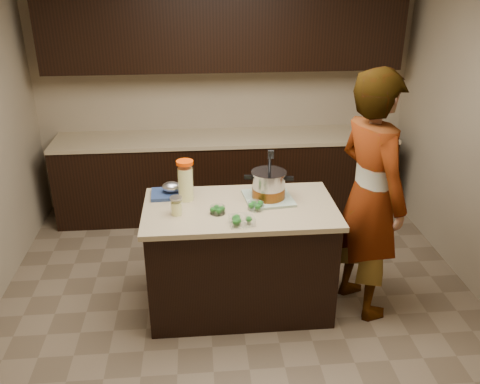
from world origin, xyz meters
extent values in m
plane|color=brown|center=(0.00, 0.00, 0.00)|extent=(4.00, 4.00, 0.00)
cube|color=tan|center=(0.00, 2.00, 1.35)|extent=(4.00, 0.04, 2.70)
cube|color=tan|center=(0.00, -2.00, 1.35)|extent=(4.00, 0.04, 2.70)
cube|color=black|center=(0.00, 1.70, 0.43)|extent=(3.60, 0.60, 0.86)
cube|color=tan|center=(0.00, 1.70, 0.88)|extent=(3.60, 0.63, 0.04)
cube|color=black|center=(0.00, 1.82, 1.95)|extent=(3.60, 0.35, 0.75)
cube|color=black|center=(0.00, 0.00, 0.43)|extent=(1.40, 0.75, 0.86)
cube|color=tan|center=(0.00, 0.00, 0.88)|extent=(1.46, 0.81, 0.04)
cube|color=#557F5B|center=(0.23, 0.11, 0.91)|extent=(0.40, 0.40, 0.02)
cylinder|color=#B7B7BC|center=(0.23, 0.11, 1.02)|extent=(0.29, 0.29, 0.20)
cylinder|color=brown|center=(0.23, 0.11, 0.96)|extent=(0.29, 0.29, 0.08)
cylinder|color=#B7B7BC|center=(0.23, 0.11, 1.13)|extent=(0.31, 0.31, 0.01)
cube|color=black|center=(0.07, 0.13, 1.08)|extent=(0.07, 0.04, 0.03)
cube|color=black|center=(0.39, 0.08, 1.08)|extent=(0.07, 0.04, 0.03)
cylinder|color=black|center=(0.23, 0.08, 1.18)|extent=(0.04, 0.11, 0.24)
cylinder|color=#F7F597|center=(-0.41, 0.16, 1.03)|extent=(0.12, 0.12, 0.26)
cylinder|color=white|center=(-0.41, 0.16, 1.05)|extent=(0.13, 0.13, 0.30)
cylinder|color=#ED4105|center=(-0.41, 0.16, 1.21)|extent=(0.13, 0.13, 0.02)
cylinder|color=#F7F597|center=(-0.47, -0.09, 0.95)|extent=(0.08, 0.08, 0.10)
cylinder|color=white|center=(-0.47, -0.09, 0.96)|extent=(0.09, 0.09, 0.13)
cylinder|color=silver|center=(-0.47, -0.09, 1.04)|extent=(0.10, 0.10, 0.02)
cylinder|color=silver|center=(-0.17, -0.10, 0.93)|extent=(0.13, 0.13, 0.05)
cylinder|color=silver|center=(0.11, -0.06, 0.93)|extent=(0.12, 0.12, 0.06)
cube|color=silver|center=(-0.01, -0.28, 0.93)|extent=(0.19, 0.15, 0.06)
cube|color=navy|center=(-0.54, 0.25, 0.91)|extent=(0.29, 0.24, 0.03)
ellipsoid|color=silver|center=(-0.52, 0.25, 0.97)|extent=(0.15, 0.12, 0.08)
imported|color=gray|center=(0.98, -0.07, 0.97)|extent=(0.67, 0.82, 1.95)
camera|label=1|loc=(-0.31, -3.43, 2.59)|focal=38.00mm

